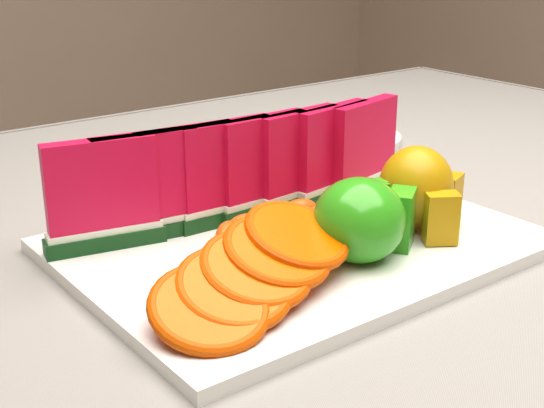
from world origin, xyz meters
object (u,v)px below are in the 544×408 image
object	(u,v)px
platter	(297,244)
pear_cluster	(419,189)
apple_cluster	(364,219)
fork	(116,192)
side_plate	(335,138)

from	to	relation	value
platter	pear_cluster	world-z (taller)	pear_cluster
pear_cluster	apple_cluster	bearing A→B (deg)	-170.89
pear_cluster	fork	xyz separation A→B (m)	(-0.17, 0.29, -0.05)
apple_cluster	pear_cluster	world-z (taller)	pear_cluster
pear_cluster	side_plate	bearing A→B (deg)	60.85
apple_cluster	fork	xyz separation A→B (m)	(-0.08, 0.30, -0.04)
pear_cluster	fork	world-z (taller)	pear_cluster
platter	fork	bearing A→B (deg)	104.31
pear_cluster	side_plate	world-z (taller)	pear_cluster
fork	pear_cluster	bearing A→B (deg)	-60.20
pear_cluster	fork	size ratio (longest dim) A/B	0.50
platter	apple_cluster	bearing A→B (deg)	-70.88
side_plate	platter	bearing A→B (deg)	-136.97
pear_cluster	side_plate	size ratio (longest dim) A/B	0.49
apple_cluster	fork	size ratio (longest dim) A/B	0.57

